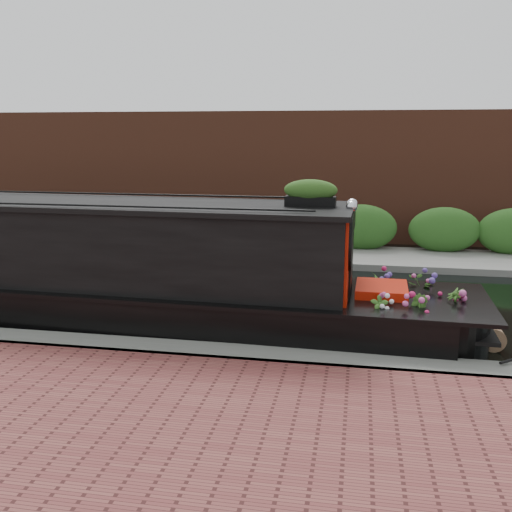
# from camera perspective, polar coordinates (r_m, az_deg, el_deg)

# --- Properties ---
(ground) EXTENTS (80.00, 80.00, 0.00)m
(ground) POSITION_cam_1_polar(r_m,az_deg,el_deg) (11.66, -1.42, -4.49)
(ground) COLOR black
(ground) RESTS_ON ground
(near_bank_coping) EXTENTS (40.00, 0.60, 0.50)m
(near_bank_coping) POSITION_cam_1_polar(r_m,az_deg,el_deg) (8.65, -5.96, -10.71)
(near_bank_coping) COLOR slate
(near_bank_coping) RESTS_ON ground
(far_bank_path) EXTENTS (40.00, 2.40, 0.34)m
(far_bank_path) POSITION_cam_1_polar(r_m,az_deg,el_deg) (15.66, 1.70, -0.12)
(far_bank_path) COLOR slate
(far_bank_path) RESTS_ON ground
(far_hedge) EXTENTS (40.00, 1.10, 2.80)m
(far_hedge) POSITION_cam_1_polar(r_m,az_deg,el_deg) (16.54, 2.17, 0.54)
(far_hedge) COLOR #28571D
(far_hedge) RESTS_ON ground
(far_brick_wall) EXTENTS (40.00, 1.00, 8.00)m
(far_brick_wall) POSITION_cam_1_polar(r_m,az_deg,el_deg) (18.58, 3.10, 1.84)
(far_brick_wall) COLOR brown
(far_brick_wall) RESTS_ON ground
(narrowboat) EXTENTS (12.22, 2.50, 2.86)m
(narrowboat) POSITION_cam_1_polar(r_m,az_deg,el_deg) (10.34, -14.65, -2.21)
(narrowboat) COLOR black
(narrowboat) RESTS_ON ground
(rope_fender) EXTENTS (0.38, 0.34, 0.38)m
(rope_fender) POSITION_cam_1_polar(r_m,az_deg,el_deg) (9.84, 22.52, -7.54)
(rope_fender) COLOR #856246
(rope_fender) RESTS_ON ground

